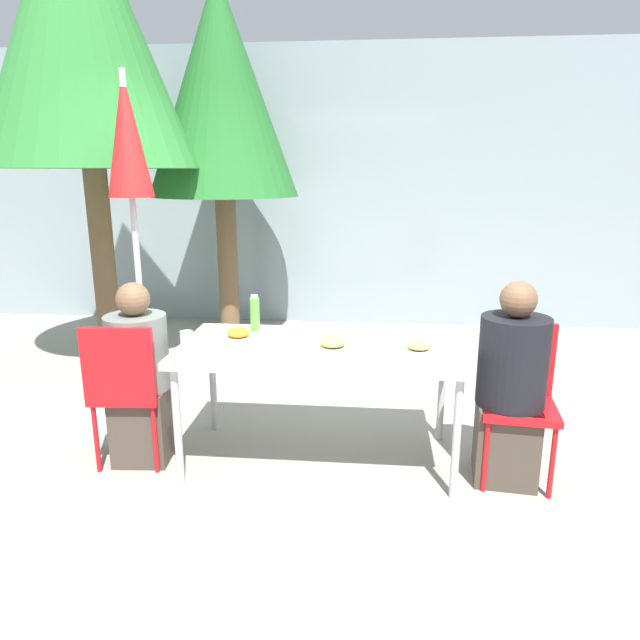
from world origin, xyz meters
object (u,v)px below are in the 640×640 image
chair_right (518,389)px  drinking_cup (187,340)px  tree_behind_right (221,90)px  salad_bowl (367,356)px  bottle (255,314)px  person_right (510,391)px  tree_behind_left (80,21)px  person_left (140,380)px  chair_left (127,383)px  closed_umbrella (129,161)px

chair_right → drinking_cup: size_ratio=8.23×
chair_right → tree_behind_right: size_ratio=0.25×
chair_right → salad_bowl: size_ratio=4.52×
bottle → person_right: bearing=-13.9°
salad_bowl → chair_right: bearing=14.2°
bottle → salad_bowl: bearing=-35.6°
tree_behind_left → tree_behind_right: tree_behind_left is taller
salad_bowl → tree_behind_right: size_ratio=0.06×
person_left → tree_behind_right: (-0.11, 2.52, 1.93)m
bottle → drinking_cup: bearing=-127.0°
bottle → chair_left: bearing=-147.9°
person_left → salad_bowl: bearing=-11.8°
person_right → tree_behind_right: bearing=-42.7°
closed_umbrella → person_right: bearing=-19.8°
chair_left → tree_behind_left: tree_behind_left is taller
closed_umbrella → bottle: closed_umbrella is taller
person_left → person_right: 2.12m
chair_right → tree_behind_right: tree_behind_right is taller
chair_left → drinking_cup: (0.37, 0.02, 0.26)m
chair_left → closed_umbrella: size_ratio=0.37×
bottle → person_left: bearing=-151.8°
chair_left → bottle: size_ratio=3.74×
chair_left → bottle: bearing=27.6°
chair_right → person_left: bearing=7.3°
closed_umbrella → bottle: 1.42m
person_left → salad_bowl: (1.34, -0.17, 0.24)m
chair_left → drinking_cup: chair_left is taller
chair_left → person_left: bearing=58.0°
person_right → tree_behind_right: (-2.23, 2.56, 1.90)m
person_left → salad_bowl: size_ratio=5.63×
tree_behind_right → drinking_cup: bearing=-80.6°
drinking_cup → tree_behind_left: size_ratio=0.03×
closed_umbrella → salad_bowl: bearing=-31.5°
person_left → closed_umbrella: size_ratio=0.46×
chair_left → bottle: bottle is taller
chair_right → closed_umbrella: (-2.50, 0.80, 1.25)m
bottle → closed_umbrella: bearing=151.8°
person_left → drinking_cup: 0.43m
salad_bowl → tree_behind_left: bearing=140.8°
person_right → bottle: bearing=-7.7°
chair_right → tree_behind_left: tree_behind_left is taller
chair_right → drinking_cup: chair_right is taller
chair_right → bottle: size_ratio=3.74×
person_left → tree_behind_left: size_ratio=0.27×
person_right → salad_bowl: (-0.78, -0.14, 0.22)m
drinking_cup → bottle: bearing=53.0°
chair_right → tree_behind_left: bearing=-22.0°
chair_right → closed_umbrella: bearing=-11.6°
salad_bowl → tree_behind_left: size_ratio=0.05×
chair_left → drinking_cup: size_ratio=8.23×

